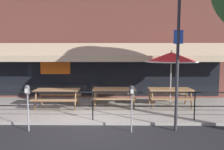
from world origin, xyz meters
TOP-DOWN VIEW (x-y plane):
  - ground_plane at (0.00, 0.00)m, footprint 120.00×120.00m
  - patio_deck at (0.00, 2.00)m, footprint 15.00×4.00m
  - restaurant_building at (-0.00, 4.23)m, footprint 15.00×1.60m
  - patio_railing at (0.00, 0.30)m, footprint 13.84×0.04m
  - picnic_table_left at (-1.63, 1.90)m, footprint 1.80×1.42m
  - picnic_table_centre at (0.73, 2.21)m, footprint 1.80×1.42m
  - picnic_table_right at (3.09, 2.18)m, footprint 1.80×1.42m
  - patio_umbrella_right at (3.09, 2.11)m, footprint 2.14×2.14m
  - parking_meter_near at (-1.87, -0.56)m, footprint 0.15×0.16m
  - parking_meter_far at (1.25, -0.62)m, footprint 0.15×0.16m
  - street_sign_pole at (2.61, -0.45)m, footprint 0.28×0.09m

SIDE VIEW (x-z plane):
  - ground_plane at x=0.00m, z-range 0.00..0.00m
  - patio_deck at x=0.00m, z-range 0.00..0.10m
  - picnic_table_left at x=-1.63m, z-range 0.33..1.08m
  - picnic_table_centre at x=0.73m, z-range 0.33..1.08m
  - picnic_table_right at x=3.09m, z-range 0.33..1.08m
  - patio_railing at x=0.00m, z-range 0.32..1.28m
  - parking_meter_near at x=-1.87m, z-range 0.44..1.86m
  - parking_meter_far at x=1.25m, z-range 0.44..1.86m
  - street_sign_pole at x=2.61m, z-range 0.06..4.00m
  - patio_umbrella_right at x=3.09m, z-range 0.99..3.37m
  - restaurant_building at x=0.00m, z-range -0.03..8.35m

